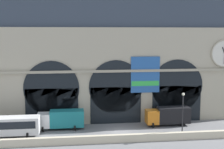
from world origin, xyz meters
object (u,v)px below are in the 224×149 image
at_px(street_lamp_quayside, 183,109).
at_px(box_truck_midwest, 62,119).
at_px(box_truck_mideast, 168,115).
at_px(bus_west, 2,126).

bearing_deg(street_lamp_quayside, box_truck_midwest, 159.83).
height_order(box_truck_midwest, box_truck_mideast, same).
bearing_deg(bus_west, street_lamp_quayside, -7.40).
xyz_separation_m(bus_west, box_truck_midwest, (8.72, 3.18, -0.08)).
bearing_deg(street_lamp_quayside, box_truck_mideast, 90.92).
distance_m(bus_west, box_truck_mideast, 26.94).
bearing_deg(box_truck_midwest, bus_west, -159.98).
bearing_deg(box_truck_midwest, box_truck_mideast, -0.22).
xyz_separation_m(bus_west, box_truck_mideast, (26.76, 3.11, -0.08)).
distance_m(box_truck_midwest, box_truck_mideast, 18.04).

